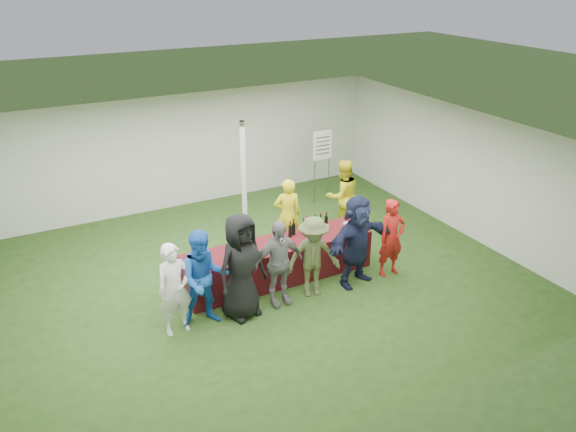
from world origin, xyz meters
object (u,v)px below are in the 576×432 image
serving_table (278,261)px  customer_4 (313,257)px  customer_1 (204,279)px  staff_back (342,196)px  customer_6 (391,238)px  customer_3 (278,263)px  customer_5 (357,241)px  dump_bucket (356,226)px  customer_2 (241,266)px  staff_pourer (288,215)px  wine_list_sign (322,151)px  customer_0 (175,289)px

serving_table → customer_4: bearing=-68.7°
customer_1 → serving_table: bearing=31.9°
staff_back → customer_6: size_ratio=1.06×
customer_3 → customer_5: customer_5 is taller
dump_bucket → customer_5: 0.66m
dump_bucket → customer_5: bearing=-122.8°
customer_5 → customer_2: bearing=167.1°
staff_pourer → customer_3: bearing=74.0°
wine_list_sign → customer_0: (-4.77, -3.53, -0.54)m
serving_table → customer_4: 0.90m
staff_pourer → staff_back: staff_back is taller
customer_2 → customer_0: bearing=162.3°
dump_bucket → serving_table: bearing=171.9°
staff_pourer → customer_2: customer_2 is taller
dump_bucket → staff_pourer: size_ratio=0.14×
staff_pourer → staff_back: bearing=-154.1°
customer_1 → customer_5: bearing=7.7°
serving_table → customer_2: customer_2 is taller
dump_bucket → wine_list_sign: (1.05, 3.04, 0.48)m
customer_1 → customer_4: 1.98m
customer_1 → customer_2: 0.63m
dump_bucket → staff_back: bearing=66.6°
staff_pourer → customer_0: customer_0 is taller
wine_list_sign → staff_pourer: bearing=-136.1°
staff_pourer → staff_back: 1.50m
customer_4 → customer_0: bearing=-168.5°
dump_bucket → customer_5: customer_5 is taller
customer_1 → customer_3: (1.31, -0.02, -0.05)m
serving_table → customer_3: (-0.37, -0.73, 0.41)m
serving_table → customer_3: customer_3 is taller
customer_4 → customer_1: bearing=-168.7°
dump_bucket → staff_back: staff_back is taller
dump_bucket → staff_pourer: bearing=124.7°
customer_4 → customer_3: bearing=-170.0°
serving_table → dump_bucket: (1.55, -0.22, 0.46)m
wine_list_sign → customer_4: (-2.31, -3.58, -0.56)m
staff_pourer → customer_2: size_ratio=0.83×
customer_2 → customer_6: bearing=-15.8°
dump_bucket → customer_4: size_ratio=0.14×
customer_5 → customer_0: bearing=166.3°
serving_table → customer_5: (1.20, -0.77, 0.49)m
wine_list_sign → staff_pourer: 2.68m
customer_2 → wine_list_sign: bearing=29.4°
dump_bucket → customer_1: 3.27m
customer_6 → dump_bucket: bearing=123.1°
customer_0 → customer_5: 3.36m
staff_pourer → customer_3: (-1.08, -1.73, 0.02)m
serving_table → customer_1: size_ratio=2.16×
staff_pourer → customer_5: customer_5 is taller
customer_2 → customer_4: bearing=-15.0°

